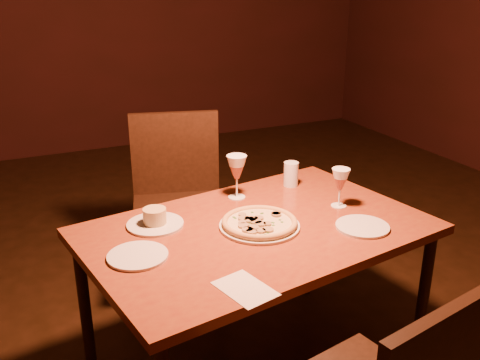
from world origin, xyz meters
name	(u,v)px	position (x,y,z in m)	size (l,w,h in m)	color
floor	(243,359)	(0.00, 0.00, 0.00)	(7.00, 7.00, 0.00)	black
dining_table	(257,241)	(0.02, -0.10, 0.64)	(1.43, 1.04, 0.70)	brown
chair_far	(178,197)	(-0.05, 0.69, 0.54)	(0.57, 0.57, 0.96)	black
pizza_plate	(260,223)	(0.02, -0.10, 0.72)	(0.32, 0.32, 0.03)	silver
ramekin_saucer	(155,220)	(-0.34, 0.08, 0.73)	(0.22, 0.22, 0.07)	silver
wine_glass_far	(237,177)	(0.07, 0.21, 0.80)	(0.09, 0.09, 0.20)	#A25243
wine_glass_right	(340,188)	(0.42, -0.06, 0.79)	(0.08, 0.08, 0.17)	#A25243
water_tumbler	(291,174)	(0.36, 0.23, 0.76)	(0.07, 0.07, 0.11)	silver
side_plate_left	(138,256)	(-0.47, -0.14, 0.71)	(0.21, 0.21, 0.01)	silver
side_plate_near	(362,227)	(0.38, -0.28, 0.71)	(0.21, 0.21, 0.01)	silver
menu_card	(245,289)	(-0.22, -0.48, 0.70)	(0.13, 0.19, 0.00)	beige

